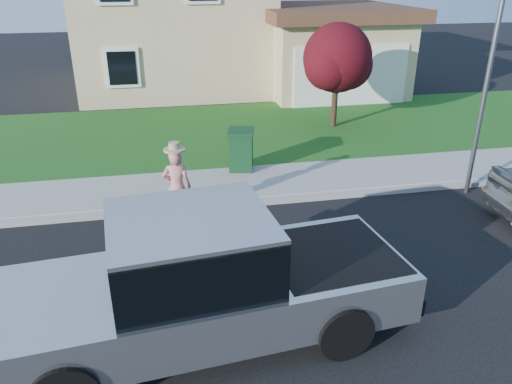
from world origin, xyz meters
TOP-DOWN VIEW (x-y plane):
  - ground at (0.00, 0.00)m, footprint 80.00×80.00m
  - curb at (1.00, 2.90)m, footprint 40.00×0.20m
  - sidewalk at (1.00, 4.00)m, footprint 40.00×2.00m
  - lawn at (1.00, 8.50)m, footprint 40.00×7.00m
  - house at (1.31, 16.38)m, footprint 14.00×11.30m
  - pickup_truck at (-0.53, -1.45)m, footprint 6.34×2.70m
  - woman at (-0.70, 2.35)m, footprint 0.68×0.52m
  - ornamental_tree at (4.96, 8.34)m, footprint 2.50×2.26m
  - trash_bin at (1.11, 4.87)m, footprint 0.82×0.89m
  - street_lamp at (6.40, 2.51)m, footprint 0.25×0.63m

SIDE VIEW (x-z plane):
  - ground at x=0.00m, z-range 0.00..0.00m
  - lawn at x=1.00m, z-range 0.00..0.10m
  - curb at x=1.00m, z-range 0.00..0.12m
  - sidewalk at x=1.00m, z-range 0.00..0.15m
  - trash_bin at x=1.11m, z-range 0.16..1.24m
  - woman at x=-0.70m, z-range -0.05..1.79m
  - pickup_truck at x=-0.53m, z-range -0.07..1.96m
  - ornamental_tree at x=4.96m, z-range 0.58..4.01m
  - street_lamp at x=6.40m, z-range 0.34..5.20m
  - house at x=1.31m, z-range -0.26..6.59m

